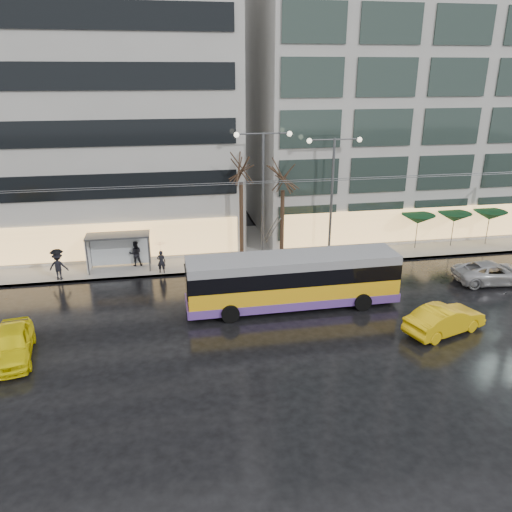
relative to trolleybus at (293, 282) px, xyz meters
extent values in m
plane|color=black|center=(-2.26, -3.11, -1.53)|extent=(140.00, 140.00, 0.00)
cube|color=gray|center=(-0.26, 10.89, -1.46)|extent=(80.00, 10.00, 0.15)
cube|color=slate|center=(-0.26, 5.94, -1.46)|extent=(80.00, 0.10, 0.15)
cube|color=#A4A29D|center=(-18.26, 15.89, 9.62)|extent=(34.00, 14.00, 22.00)
cube|color=#A4A29D|center=(16.74, 15.89, 11.12)|extent=(32.00, 14.00, 25.00)
cube|color=#F7B115|center=(0.00, 0.00, -0.47)|extent=(12.14, 2.66, 1.51)
cube|color=#633D99|center=(0.00, 0.00, -0.98)|extent=(12.18, 2.70, 0.50)
cube|color=black|center=(0.00, 0.00, 0.64)|extent=(12.16, 2.68, 0.91)
cube|color=gray|center=(0.00, 0.00, 1.34)|extent=(12.14, 2.66, 0.50)
cube|color=black|center=(6.09, 0.07, 0.48)|extent=(0.09, 2.32, 1.31)
cube|color=black|center=(-6.09, -0.07, 0.48)|extent=(0.09, 2.32, 1.31)
cylinder|color=black|center=(3.82, 1.30, -1.03)|extent=(1.01, 0.36, 1.01)
cylinder|color=black|center=(3.85, -1.22, -1.03)|extent=(1.01, 0.36, 1.01)
cylinder|color=black|center=(-3.85, 1.22, -1.03)|extent=(1.01, 0.36, 1.01)
cylinder|color=black|center=(-3.82, -1.30, -1.03)|extent=(1.01, 0.36, 1.01)
cylinder|color=#595B60|center=(-1.02, 0.95, 2.81)|extent=(0.10, 3.76, 2.66)
cylinder|color=#595B60|center=(-1.03, 1.45, 2.81)|extent=(0.10, 3.76, 2.66)
cylinder|color=#595B60|center=(-1.26, 2.64, 5.27)|extent=(42.00, 0.04, 0.04)
cylinder|color=#595B60|center=(-1.26, 3.14, 5.27)|extent=(42.00, 0.04, 0.04)
cube|color=#595B60|center=(-10.26, 7.39, 1.07)|extent=(4.20, 1.60, 0.12)
cube|color=silver|center=(-10.26, 8.09, -0.18)|extent=(4.00, 0.05, 2.20)
cube|color=white|center=(-12.31, 7.39, -0.18)|extent=(0.10, 1.40, 2.20)
cylinder|color=#595B60|center=(-12.26, 6.69, -0.18)|extent=(0.10, 0.10, 2.40)
cylinder|color=#595B60|center=(-12.26, 8.09, -0.18)|extent=(0.10, 0.10, 2.40)
cylinder|color=#595B60|center=(-8.26, 6.69, -0.18)|extent=(0.10, 0.10, 2.40)
cylinder|color=#595B60|center=(-8.26, 8.09, -0.18)|extent=(0.10, 0.10, 2.40)
cylinder|color=#595B60|center=(-0.26, 7.69, 3.12)|extent=(0.18, 0.18, 9.00)
cylinder|color=#595B60|center=(-1.16, 7.69, 7.52)|extent=(1.80, 0.10, 0.10)
cylinder|color=#595B60|center=(0.64, 7.69, 7.52)|extent=(1.80, 0.10, 0.10)
sphere|color=#FFF2CC|center=(-2.06, 7.69, 7.47)|extent=(0.36, 0.36, 0.36)
sphere|color=#FFF2CC|center=(1.54, 7.69, 7.47)|extent=(0.36, 0.36, 0.36)
cylinder|color=#595B60|center=(4.74, 7.69, 2.87)|extent=(0.18, 0.18, 8.50)
cylinder|color=#595B60|center=(3.84, 7.69, 7.02)|extent=(1.80, 0.10, 0.10)
cylinder|color=#595B60|center=(5.64, 7.69, 7.02)|extent=(1.80, 0.10, 0.10)
sphere|color=#FFF2CC|center=(2.94, 7.69, 6.97)|extent=(0.36, 0.36, 0.36)
sphere|color=#FFF2CC|center=(6.54, 7.69, 6.97)|extent=(0.36, 0.36, 0.36)
cylinder|color=black|center=(-1.76, 7.89, 1.42)|extent=(0.28, 0.28, 5.60)
cylinder|color=black|center=(1.24, 8.09, 1.07)|extent=(0.28, 0.28, 4.90)
cylinder|color=#595B60|center=(11.74, 7.89, -0.28)|extent=(0.06, 0.06, 2.20)
cone|color=#0E351A|center=(11.74, 7.89, 0.92)|extent=(2.50, 2.50, 0.70)
cylinder|color=#595B60|center=(14.74, 7.89, -0.28)|extent=(0.06, 0.06, 2.20)
cone|color=#0E351A|center=(14.74, 7.89, 0.92)|extent=(2.50, 2.50, 0.70)
cylinder|color=#595B60|center=(17.74, 7.89, -0.28)|extent=(0.06, 0.06, 2.20)
cone|color=#0E351A|center=(17.74, 7.89, 0.92)|extent=(2.50, 2.50, 0.70)
imported|color=#FFEC0D|center=(-14.53, -3.12, -0.77)|extent=(2.47, 4.73, 1.54)
imported|color=yellow|center=(7.07, -4.47, -0.78)|extent=(4.83, 2.95, 1.50)
imported|color=#A7A6AB|center=(13.65, 1.06, -0.84)|extent=(5.15, 2.71, 1.38)
imported|color=black|center=(-7.48, 6.29, -0.60)|extent=(0.62, 0.46, 1.57)
imported|color=#DA4880|center=(-7.48, 6.29, 0.37)|extent=(1.11, 1.12, 0.88)
imported|color=black|center=(-9.23, 7.95, -0.50)|extent=(0.91, 0.74, 1.76)
imported|color=black|center=(-14.05, 6.29, -0.45)|extent=(1.30, 0.89, 1.86)
imported|color=black|center=(-14.05, 6.29, 0.37)|extent=(0.95, 0.95, 0.72)
camera|label=1|loc=(-6.82, -25.60, 11.38)|focal=35.00mm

